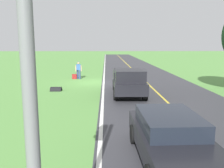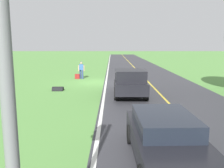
# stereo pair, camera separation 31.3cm
# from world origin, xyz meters

# --- Properties ---
(ground_plane) EXTENTS (200.00, 200.00, 0.00)m
(ground_plane) POSITION_xyz_m (0.00, 0.00, 0.00)
(ground_plane) COLOR #568E42
(road_surface) EXTENTS (8.11, 120.00, 0.00)m
(road_surface) POSITION_xyz_m (-4.78, 0.00, 0.00)
(road_surface) COLOR #333338
(road_surface) RESTS_ON ground
(lane_edge_line) EXTENTS (0.16, 117.60, 0.00)m
(lane_edge_line) POSITION_xyz_m (-0.91, 0.00, 0.01)
(lane_edge_line) COLOR silver
(lane_edge_line) RESTS_ON ground
(lane_centre_line) EXTENTS (0.14, 117.60, 0.00)m
(lane_centre_line) POSITION_xyz_m (-4.78, 0.00, 0.01)
(lane_centre_line) COLOR gold
(lane_centre_line) RESTS_ON ground
(hitchhiker_walking) EXTENTS (0.62, 0.51, 1.75)m
(hitchhiker_walking) POSITION_xyz_m (1.61, -2.38, 0.98)
(hitchhiker_walking) COLOR navy
(hitchhiker_walking) RESTS_ON ground
(suitcase_carried) EXTENTS (0.47, 0.23, 0.49)m
(suitcase_carried) POSITION_xyz_m (2.02, -2.27, 0.24)
(suitcase_carried) COLOR maroon
(suitcase_carried) RESTS_ON ground
(pickup_truck_passing) EXTENTS (2.16, 5.43, 1.82)m
(pickup_truck_passing) POSITION_xyz_m (-2.65, 5.53, 0.97)
(pickup_truck_passing) COLOR black
(pickup_truck_passing) RESTS_ON ground
(traffic_light_mast) EXTENTS (0.61, 0.32, 5.20)m
(traffic_light_mast) POSITION_xyz_m (-0.15, 18.84, 3.55)
(traffic_light_mast) COLOR slate
(traffic_light_mast) RESTS_ON ground
(sedan_ahead_same_lane) EXTENTS (2.03, 4.45, 1.41)m
(sedan_ahead_same_lane) POSITION_xyz_m (-2.98, 14.81, 0.75)
(sedan_ahead_same_lane) COLOR black
(sedan_ahead_same_lane) RESTS_ON ground
(drainage_culvert) EXTENTS (0.80, 0.60, 0.60)m
(drainage_culvert) POSITION_xyz_m (2.59, 3.88, 0.00)
(drainage_culvert) COLOR black
(drainage_culvert) RESTS_ON ground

